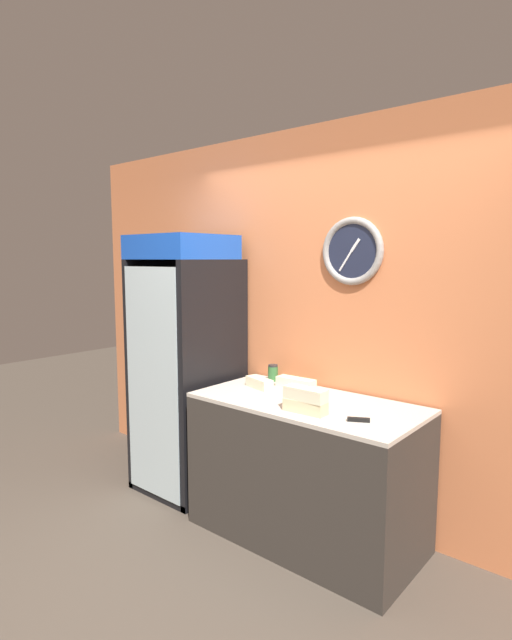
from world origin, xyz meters
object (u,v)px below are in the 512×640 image
sandwich_stack_middle (305,394)px  sandwich_flat_right (259,383)px  beverage_cooler (191,353)px  sandwich_stack_bottom (305,406)px  condiment_jar (273,373)px  chefs_knife (369,421)px  sandwich_flat_left (296,383)px

sandwich_stack_middle → sandwich_flat_right: (-0.56, 0.25, -0.08)m
beverage_cooler → sandwich_stack_bottom: (1.27, -0.27, -0.12)m
beverage_cooler → condiment_jar: 0.69m
sandwich_stack_middle → chefs_knife: size_ratio=0.83×
beverage_cooler → sandwich_stack_bottom: size_ratio=7.51×
sandwich_flat_left → chefs_knife: sandwich_flat_left is taller
sandwich_stack_middle → sandwich_flat_right: bearing=155.5°
chefs_knife → condiment_jar: bearing=158.0°
beverage_cooler → chefs_knife: beverage_cooler is taller
sandwich_flat_right → sandwich_stack_middle: bearing=-24.5°
sandwich_stack_bottom → sandwich_flat_left: 0.56m
sandwich_flat_left → sandwich_flat_right: bearing=-138.9°
beverage_cooler → condiment_jar: bearing=17.8°
beverage_cooler → sandwich_flat_right: size_ratio=8.27×
sandwich_flat_right → chefs_knife: (0.93, -0.17, -0.03)m
beverage_cooler → sandwich_stack_bottom: 1.30m
beverage_cooler → sandwich_flat_right: bearing=-1.2°
sandwich_stack_middle → sandwich_flat_left: size_ratio=0.92×
beverage_cooler → condiment_jar: (0.65, 0.21, -0.10)m
sandwich_flat_left → condiment_jar: bearing=166.8°
sandwich_stack_middle → sandwich_flat_left: 0.56m
sandwich_flat_left → sandwich_stack_middle: bearing=-48.9°
sandwich_stack_bottom → sandwich_stack_middle: 0.07m
sandwich_flat_right → chefs_knife: size_ratio=0.77×
beverage_cooler → sandwich_stack_bottom: beverage_cooler is taller
sandwich_flat_left → sandwich_flat_right: size_ratio=1.18×
chefs_knife → condiment_jar: 1.06m
sandwich_flat_left → sandwich_stack_bottom: bearing=-48.9°
sandwich_flat_left → sandwich_flat_right: sandwich_flat_right is taller
chefs_knife → beverage_cooler: bearing=173.5°
sandwich_stack_bottom → sandwich_flat_left: sandwich_stack_bottom is taller
sandwich_stack_bottom → chefs_knife: sandwich_stack_bottom is taller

